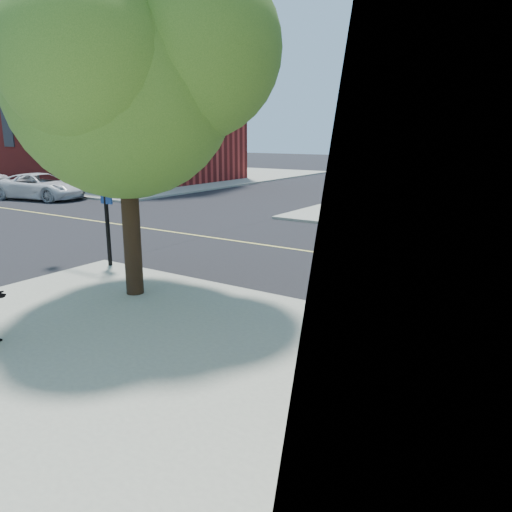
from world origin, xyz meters
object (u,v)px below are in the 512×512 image
Objects in this scene: signal_pole at (56,146)px; car_a at (41,186)px; street_tree at (126,54)px; man_on_phone at (398,311)px.

signal_pole reaches higher than car_a.
street_tree is 4.92m from signal_pole.
signal_pole is (-4.35, 1.32, -1.86)m from street_tree.
man_on_phone is 0.22× the size of street_tree.
signal_pole is 0.74× the size of car_a.
car_a is at bearing -21.81° from man_on_phone.
street_tree reaches higher than signal_pole.
man_on_phone is 10.58m from signal_pole.
car_a is at bearing 171.71° from signal_pole.
signal_pole is 15.26m from car_a.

